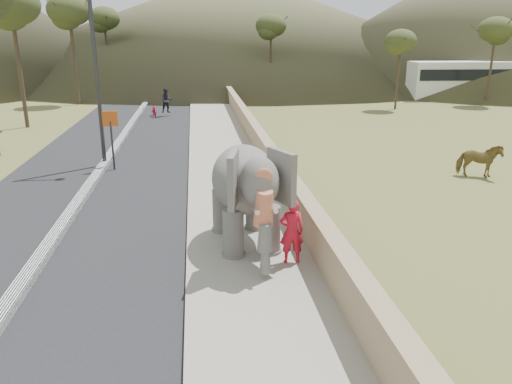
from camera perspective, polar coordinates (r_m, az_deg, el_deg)
ground at (r=9.56m, az=1.25°, el=-15.86°), size 160.00×160.00×0.00m
road at (r=19.04m, az=-18.29°, el=0.64°), size 7.00×120.00×0.03m
median at (r=19.01m, az=-18.32°, el=0.92°), size 0.35×120.00×0.22m
walkway at (r=18.67m, az=-3.11°, el=1.39°), size 3.00×120.00×0.15m
parapet at (r=18.72m, az=1.92°, el=2.96°), size 0.30×120.00×1.10m
lamppost at (r=21.19m, az=-17.20°, el=15.76°), size 1.76×0.36×8.00m
signboard at (r=20.71m, az=-16.23°, el=6.79°), size 0.60×0.08×2.40m
cow at (r=20.90m, az=24.13°, el=3.29°), size 1.72×1.23×1.33m
distant_car at (r=48.92m, az=17.54°, el=11.44°), size 4.54×2.88×1.44m
bus_white at (r=47.15m, az=23.66°, el=11.62°), size 11.10×2.98×3.10m
hill_right at (r=70.54m, az=26.22°, el=18.09°), size 56.00×56.00×16.00m
hill_far at (r=78.16m, az=-2.58°, el=18.82°), size 80.00×80.00×14.00m
elephant_and_man at (r=12.54m, az=-1.22°, el=-0.12°), size 2.34×3.81×2.63m
motorcyclist at (r=34.28m, az=-10.85°, el=9.69°), size 1.73×1.70×1.88m
trees at (r=36.20m, az=-3.24°, el=15.31°), size 48.82×43.21×8.41m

